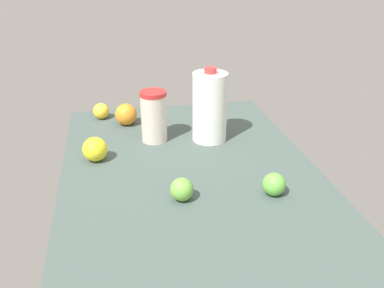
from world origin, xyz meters
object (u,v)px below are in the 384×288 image
(milk_jug, at_px, (210,107))
(lemon_by_jug, at_px, (101,111))
(lime_beside_bowl, at_px, (274,184))
(lemon_far_back, at_px, (95,149))
(lime_near_front, at_px, (182,189))
(orange_loose, at_px, (126,114))
(tumbler_cup, at_px, (154,116))

(milk_jug, relative_size, lemon_by_jug, 4.13)
(lime_beside_bowl, bearing_deg, milk_jug, 12.85)
(lime_beside_bowl, height_order, lemon_far_back, lemon_far_back)
(lime_beside_bowl, height_order, lime_near_front, same)
(orange_loose, xyz_separation_m, lemon_far_back, (-0.28, 0.11, -0.00))
(milk_jug, bearing_deg, lemon_by_jug, 53.80)
(lime_beside_bowl, distance_m, lime_near_front, 0.25)
(lemon_by_jug, xyz_separation_m, lemon_far_back, (-0.36, 0.02, 0.01))
(orange_loose, bearing_deg, lime_near_front, -168.16)
(tumbler_cup, relative_size, milk_jug, 0.69)
(lime_near_front, relative_size, lemon_far_back, 0.81)
(lime_beside_bowl, distance_m, lemon_far_back, 0.56)
(lemon_by_jug, height_order, orange_loose, orange_loose)
(lime_beside_bowl, xyz_separation_m, lime_near_front, (0.02, 0.25, -0.00))
(orange_loose, bearing_deg, lemon_by_jug, 48.82)
(milk_jug, height_order, lemon_by_jug, milk_jug)
(lime_beside_bowl, xyz_separation_m, orange_loose, (0.58, 0.36, 0.01))
(tumbler_cup, height_order, orange_loose, tumbler_cup)
(milk_jug, xyz_separation_m, orange_loose, (0.19, 0.28, -0.08))
(lime_beside_bowl, bearing_deg, orange_loose, 32.26)
(orange_loose, relative_size, lime_near_front, 1.29)
(lemon_by_jug, xyz_separation_m, lime_beside_bowl, (-0.66, -0.46, 0.00))
(lemon_by_jug, bearing_deg, lemon_far_back, 177.12)
(orange_loose, height_order, lemon_far_back, orange_loose)
(tumbler_cup, relative_size, lemon_far_back, 2.28)
(lime_beside_bowl, relative_size, lime_near_front, 1.01)
(lemon_by_jug, relative_size, lemon_far_back, 0.79)
(lemon_far_back, bearing_deg, lemon_by_jug, -2.88)
(milk_jug, height_order, lime_near_front, milk_jug)
(milk_jug, distance_m, lemon_far_back, 0.40)
(tumbler_cup, height_order, lime_near_front, tumbler_cup)
(lemon_far_back, bearing_deg, lime_beside_bowl, -122.08)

